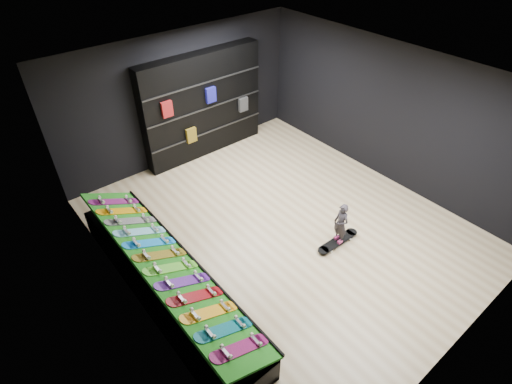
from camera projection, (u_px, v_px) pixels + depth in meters
floor at (282, 227)px, 7.91m from camera, size 6.00×7.00×0.01m
ceiling at (290, 82)px, 6.06m from camera, size 6.00×7.00×0.01m
wall_back at (181, 98)px, 9.11m from camera, size 6.00×0.02×3.00m
wall_front at (481, 288)px, 4.86m from camera, size 6.00×0.02×3.00m
wall_left at (125, 241)px, 5.48m from camera, size 0.02×7.00×3.00m
wall_right at (389, 114)px, 8.49m from camera, size 0.02×7.00×3.00m
display_rack at (167, 284)px, 6.48m from camera, size 0.90×4.50×0.50m
turf_ramp at (165, 263)px, 6.22m from camera, size 0.92×4.50×0.46m
back_shelving at (203, 105)px, 9.39m from camera, size 3.10×0.36×2.48m
floor_skateboard at (338, 242)px, 7.51m from camera, size 0.98×0.24×0.09m
child at (340, 231)px, 7.32m from camera, size 0.16×0.21×0.51m
display_board_0 at (240, 348)px, 5.05m from camera, size 0.93×0.22×0.50m
display_board_1 at (224, 330)px, 5.26m from camera, size 0.93×0.22×0.50m
display_board_2 at (210, 312)px, 5.47m from camera, size 0.93×0.22×0.50m
display_board_3 at (196, 296)px, 5.68m from camera, size 0.93×0.22×0.50m
display_board_4 at (183, 282)px, 5.89m from camera, size 0.93×0.22×0.50m
display_board_5 at (171, 268)px, 6.10m from camera, size 0.93×0.22×0.50m
display_board_6 at (160, 255)px, 6.31m from camera, size 0.93×0.22×0.50m
display_board_7 at (150, 243)px, 6.52m from camera, size 0.93×0.22×0.50m
display_board_8 at (140, 232)px, 6.73m from camera, size 0.93×0.22×0.50m
display_board_9 at (131, 221)px, 6.94m from camera, size 0.93×0.22×0.50m
display_board_10 at (123, 211)px, 7.15m from camera, size 0.93×0.22×0.50m
display_board_11 at (115, 202)px, 7.36m from camera, size 0.93×0.22×0.50m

